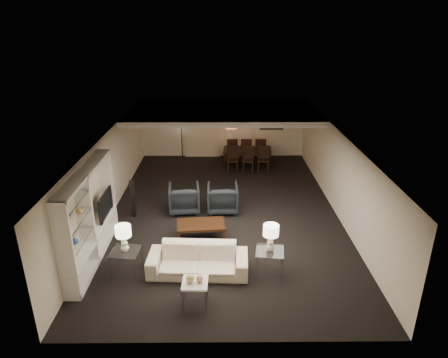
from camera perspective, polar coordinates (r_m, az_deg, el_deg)
floor at (r=12.66m, az=0.00°, el=-4.62°), size 11.00×11.00×0.00m
ceiling at (r=11.75m, az=0.00°, el=6.34°), size 7.00×11.00×0.02m
wall_back at (r=17.38m, az=-0.15°, el=7.27°), size 7.00×0.02×2.50m
wall_front at (r=7.30m, az=0.38°, el=-15.26°), size 7.00×0.02×2.50m
wall_left at (r=12.61m, az=-16.11°, el=0.58°), size 0.02×11.00×2.50m
wall_right at (r=12.67m, az=16.04°, el=0.68°), size 0.02×11.00×2.50m
ceiling_soffit at (r=15.17m, az=-0.11°, el=9.55°), size 7.00×4.00×0.20m
curtains at (r=17.34m, az=-3.15°, el=7.03°), size 1.50×0.12×2.40m
door at (r=17.43m, az=2.17°, el=6.61°), size 0.90×0.05×2.10m
painting at (r=17.41m, az=6.85°, el=8.16°), size 0.95×0.04×0.65m
media_unit at (r=10.32m, az=-18.66°, el=-5.09°), size 0.38×3.40×2.35m
pendant_light at (r=15.28m, az=1.02°, el=7.80°), size 0.52×0.52×0.24m
sofa at (r=9.67m, az=-3.74°, el=-11.50°), size 2.40×1.03×0.69m
coffee_table at (r=11.09m, az=-3.29°, el=-7.41°), size 1.36×0.87×0.46m
armchair_left at (r=12.55m, az=-5.70°, el=-2.76°), size 1.02×1.05×0.88m
armchair_right at (r=12.50m, az=-0.21°, el=-2.75°), size 0.95×0.97×0.88m
side_table_left at (r=9.93m, az=-13.77°, el=-11.45°), size 0.71×0.71×0.60m
side_table_right at (r=9.74m, az=6.51°, el=-11.61°), size 0.73×0.73×0.60m
table_lamp_left at (r=9.61m, az=-14.12°, el=-8.27°), size 0.38×0.38×0.67m
table_lamp_right at (r=9.41m, az=6.67°, el=-8.38°), size 0.39×0.39×0.67m
marble_table at (r=8.82m, az=-4.12°, el=-15.85°), size 0.55×0.55×0.54m
gold_gourd_a at (r=8.61m, az=-4.87°, el=-13.97°), size 0.17×0.17×0.17m
gold_gourd_b at (r=8.61m, az=-3.50°, el=-14.04°), size 0.15×0.15×0.15m
television at (r=11.10m, az=-17.13°, el=-3.49°), size 1.13×0.15×0.65m
vase_blue at (r=9.43m, az=-20.56°, el=-8.23°), size 0.16×0.16×0.17m
vase_amber at (r=9.62m, az=-20.02°, el=-4.17°), size 0.17×0.17×0.18m
floor_speaker at (r=12.44m, az=-12.89°, el=-2.73°), size 0.13×0.13×1.16m
dining_table at (r=16.39m, az=3.30°, el=3.00°), size 2.03×1.25×0.68m
chair_nl at (r=15.70m, az=1.28°, el=2.80°), size 0.51×0.51×1.02m
chair_nm at (r=15.73m, az=3.46°, el=2.80°), size 0.52×0.52×1.02m
chair_nr at (r=15.78m, az=5.64°, el=2.80°), size 0.52×0.52×1.02m
chair_fl at (r=16.93m, az=1.15°, el=4.25°), size 0.49×0.49×1.02m
chair_fm at (r=16.96m, az=3.18°, el=4.25°), size 0.49×0.49×1.02m
chair_fr at (r=17.01m, az=5.20°, el=4.24°), size 0.49×0.49×1.02m
floor_lamp at (r=17.30m, az=-6.05°, el=5.50°), size 0.29×0.29×1.58m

